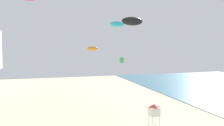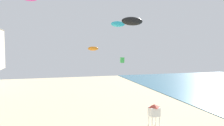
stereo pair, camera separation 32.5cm
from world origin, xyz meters
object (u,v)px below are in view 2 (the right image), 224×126
Objects in this scene: lifeguard_stand at (154,110)px; kite_orange_parafoil at (93,49)px; kite_cyan_parafoil_2 at (118,24)px; kite_black_parafoil at (132,21)px; kite_green_box at (122,60)px.

kite_orange_parafoil reaches higher than lifeguard_stand.
lifeguard_stand is 17.26m from kite_cyan_parafoil_2.
lifeguard_stand is at bearing -69.88° from kite_orange_parafoil.
kite_orange_parafoil is 5.98m from kite_cyan_parafoil_2.
kite_orange_parafoil is 0.68× the size of kite_black_parafoil.
lifeguard_stand is 1.05× the size of kite_cyan_parafoil_2.
kite_cyan_parafoil_2 reaches higher than lifeguard_stand.
kite_orange_parafoil is at bearing -173.66° from kite_cyan_parafoil_2.
kite_cyan_parafoil_2 is at bearing 6.34° from kite_orange_parafoil.
kite_green_box is 0.34× the size of kite_cyan_parafoil_2.
kite_orange_parafoil is at bearing 101.81° from kite_black_parafoil.
kite_green_box is at bearing 105.15° from lifeguard_stand.
kite_green_box is (3.94, -3.07, -1.76)m from kite_orange_parafoil.
kite_cyan_parafoil_2 is (4.33, 0.48, 4.10)m from kite_orange_parafoil.
kite_cyan_parafoil_2 reaches higher than kite_green_box.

